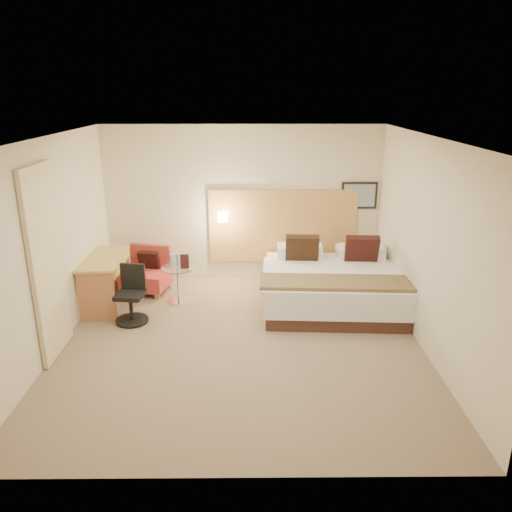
{
  "coord_description": "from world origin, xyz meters",
  "views": [
    {
      "loc": [
        0.16,
        -6.04,
        3.24
      ],
      "look_at": [
        0.21,
        0.72,
        0.98
      ],
      "focal_mm": 35.0,
      "sensor_mm": 36.0,
      "label": 1
    }
  ],
  "objects_px": {
    "lounge_chair": "(147,274)",
    "side_table": "(178,283)",
    "desk_chair": "(132,299)",
    "bed": "(332,283)",
    "desk": "(106,267)"
  },
  "relations": [
    {
      "from": "side_table",
      "to": "desk_chair",
      "type": "bearing_deg",
      "value": -129.55
    },
    {
      "from": "bed",
      "to": "lounge_chair",
      "type": "distance_m",
      "value": 3.08
    },
    {
      "from": "desk",
      "to": "desk_chair",
      "type": "distance_m",
      "value": 0.83
    },
    {
      "from": "bed",
      "to": "side_table",
      "type": "relative_size",
      "value": 3.95
    },
    {
      "from": "bed",
      "to": "lounge_chair",
      "type": "xyz_separation_m",
      "value": [
        -3.03,
        0.57,
        -0.04
      ]
    },
    {
      "from": "lounge_chair",
      "to": "desk",
      "type": "relative_size",
      "value": 0.64
    },
    {
      "from": "bed",
      "to": "side_table",
      "type": "bearing_deg",
      "value": 177.82
    },
    {
      "from": "side_table",
      "to": "desk_chair",
      "type": "height_order",
      "value": "desk_chair"
    },
    {
      "from": "lounge_chair",
      "to": "side_table",
      "type": "bearing_deg",
      "value": -38.9
    },
    {
      "from": "lounge_chair",
      "to": "desk_chair",
      "type": "relative_size",
      "value": 0.99
    },
    {
      "from": "lounge_chair",
      "to": "side_table",
      "type": "xyz_separation_m",
      "value": [
        0.59,
        -0.47,
        0.02
      ]
    },
    {
      "from": "side_table",
      "to": "desk",
      "type": "xyz_separation_m",
      "value": [
        -1.09,
        -0.11,
        0.3
      ]
    },
    {
      "from": "desk_chair",
      "to": "bed",
      "type": "bearing_deg",
      "value": 11.42
    },
    {
      "from": "bed",
      "to": "side_table",
      "type": "distance_m",
      "value": 2.44
    },
    {
      "from": "lounge_chair",
      "to": "desk",
      "type": "height_order",
      "value": "desk"
    }
  ]
}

